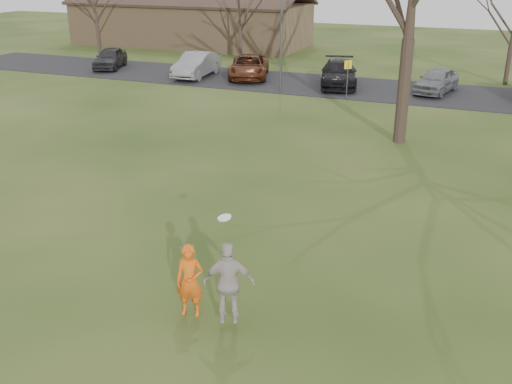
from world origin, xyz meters
TOP-DOWN VIEW (x-y plane):
  - ground at (0.00, 0.00)m, footprint 120.00×120.00m
  - parking_strip at (0.00, 25.00)m, footprint 62.00×6.50m
  - player_defender at (-0.03, 0.36)m, footprint 0.68×0.53m
  - car_0 at (-19.42, 24.99)m, footprint 2.88×4.38m
  - car_1 at (-12.45, 24.47)m, footprint 1.95×4.77m
  - car_2 at (-9.19, 25.40)m, footprint 3.79×5.52m
  - car_3 at (-3.24, 25.05)m, footprint 3.27×5.42m
  - car_4 at (2.35, 25.32)m, footprint 2.46×4.33m
  - catching_play at (0.97, 0.18)m, footprint 1.14×0.78m
  - building at (-20.00, 38.00)m, footprint 20.60×8.50m
  - lamp_post at (-6.00, 22.50)m, footprint 0.34×0.34m
  - sign_yellow at (-2.00, 22.00)m, footprint 0.35×0.35m
  - small_tree_row at (4.38, 30.06)m, footprint 55.00×5.90m

SIDE VIEW (x-z plane):
  - ground at x=0.00m, z-range 0.00..0.00m
  - parking_strip at x=0.00m, z-range 0.00..0.04m
  - car_0 at x=-19.42m, z-range 0.04..1.42m
  - car_4 at x=2.35m, z-range 0.04..1.43m
  - car_2 at x=-9.19m, z-range 0.04..1.44m
  - car_3 at x=-3.24m, z-range 0.04..1.51m
  - car_1 at x=-12.45m, z-range 0.04..1.58m
  - player_defender at x=-0.03m, z-range 0.00..1.64m
  - catching_play at x=0.97m, z-range -0.11..2.29m
  - sign_yellow at x=-2.00m, z-range 0.41..2.49m
  - building at x=-20.00m, z-range -0.64..4.50m
  - small_tree_row at x=4.38m, z-range -0.36..8.14m
  - lamp_post at x=-6.00m, z-range 0.83..7.10m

